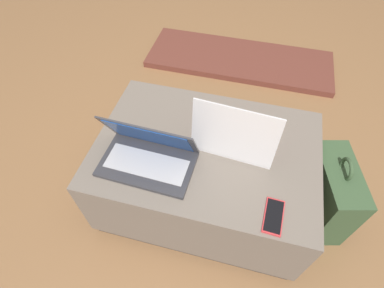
# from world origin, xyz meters

# --- Properties ---
(ground_plane) EXTENTS (14.00, 14.00, 0.00)m
(ground_plane) POSITION_xyz_m (0.00, 0.00, 0.00)
(ground_plane) COLOR olive
(ottoman) EXTENTS (0.96, 0.67, 0.43)m
(ottoman) POSITION_xyz_m (0.00, 0.00, 0.22)
(ottoman) COLOR #3D3832
(ottoman) RESTS_ON ground_plane
(laptop_near) EXTENTS (0.38, 0.24, 0.22)m
(laptop_near) POSITION_xyz_m (-0.21, -0.13, 0.47)
(laptop_near) COLOR #333338
(laptop_near) RESTS_ON ottoman
(laptop_far) EXTENTS (0.35, 0.28, 0.27)m
(laptop_far) POSITION_xyz_m (0.11, 0.05, 0.48)
(laptop_far) COLOR silver
(laptop_far) RESTS_ON ottoman
(cell_phone) EXTENTS (0.07, 0.14, 0.01)m
(cell_phone) POSITION_xyz_m (0.30, -0.25, 0.43)
(cell_phone) COLOR red
(cell_phone) RESTS_ON ottoman
(backpack) EXTENTS (0.27, 0.37, 0.46)m
(backpack) POSITION_xyz_m (0.59, 0.06, 0.18)
(backpack) COLOR #385133
(backpack) RESTS_ON ground_plane
(fireplace_hearth) EXTENTS (1.40, 0.50, 0.04)m
(fireplace_hearth) POSITION_xyz_m (0.00, 1.22, 0.02)
(fireplace_hearth) COLOR brown
(fireplace_hearth) RESTS_ON ground_plane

